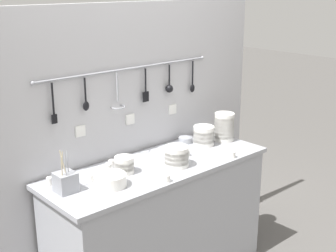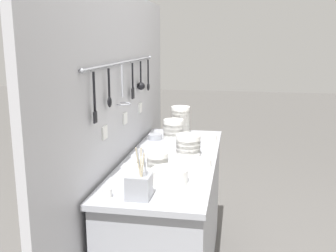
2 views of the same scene
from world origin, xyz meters
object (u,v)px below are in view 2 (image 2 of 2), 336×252
plate_stack (170,175)px  cup_edge_near (143,180)px  steel_mixing_bowl (155,137)px  cup_back_left (179,144)px  cup_centre (208,163)px  cup_mid_row (141,161)px  bowl_stack_nested_right (173,129)px  cup_front_left (214,138)px  cup_front_right (139,168)px  bowl_stack_back_corner (181,120)px  cutlery_caddy (139,186)px  cup_back_right (134,165)px  cup_beside_plates (107,193)px  bowl_stack_short_front (188,145)px  bowl_stack_wide_centre (158,161)px

plate_stack → cup_edge_near: bearing=110.3°
steel_mixing_bowl → cup_back_left: cup_back_left is taller
plate_stack → cup_centre: bearing=-31.8°
cup_edge_near → cup_mid_row: same height
bowl_stack_nested_right → steel_mixing_bowl: 0.15m
cup_front_left → cup_mid_row: size_ratio=1.00×
plate_stack → cup_front_right: size_ratio=4.26×
bowl_stack_nested_right → cup_front_left: 0.31m
bowl_stack_back_corner → cup_back_left: 0.45m
cutlery_caddy → cup_back_right: size_ratio=5.62×
steel_mixing_bowl → cup_beside_plates: bearing=-179.8°
bowl_stack_short_front → bowl_stack_back_corner: 0.63m
cup_edge_near → cup_mid_row: 0.33m
bowl_stack_short_front → cup_front_left: 0.41m
bowl_stack_nested_right → bowl_stack_short_front: 0.45m
bowl_stack_wide_centre → cup_front_right: 0.12m
bowl_stack_wide_centre → cup_back_right: bearing=88.3°
steel_mixing_bowl → bowl_stack_short_front: bearing=-141.1°
cup_back_left → cup_centre: 0.45m
bowl_stack_back_corner → cup_centre: (-0.83, -0.28, -0.08)m
bowl_stack_wide_centre → cup_edge_near: size_ratio=2.73×
cup_mid_row → bowl_stack_nested_right: bearing=-7.7°
cup_beside_plates → plate_stack: bearing=-45.6°
cup_back_left → cup_centre: size_ratio=1.00×
bowl_stack_nested_right → cup_front_left: size_ratio=3.35×
plate_stack → cup_centre: plate_stack is taller
cup_back_left → cup_edge_near: 0.73m
bowl_stack_short_front → cup_beside_plates: bearing=158.7°
bowl_stack_wide_centre → bowl_stack_back_corner: (0.93, 0.00, 0.05)m
plate_stack → steel_mixing_bowl: bearing=16.8°
bowl_stack_back_corner → bowl_stack_nested_right: bearing=172.3°
cup_back_right → cup_centre: same height
cup_front_right → cup_front_left: same height
bowl_stack_back_corner → bowl_stack_short_front: bearing=-167.3°
bowl_stack_nested_right → cup_centre: bowl_stack_nested_right is taller
bowl_stack_nested_right → cup_centre: size_ratio=3.35×
bowl_stack_wide_centre → bowl_stack_back_corner: 0.94m
plate_stack → cup_mid_row: (0.27, 0.22, -0.01)m
bowl_stack_nested_right → cup_back_right: bearing=171.4°
cup_back_left → cutlery_caddy: bearing=176.7°
cutlery_caddy → cup_centre: (0.52, -0.28, -0.04)m
cup_front_left → bowl_stack_back_corner: bearing=50.7°
cutlery_caddy → cup_centre: bearing=-28.7°
cup_back_left → cup_centre: bearing=-149.5°
cutlery_caddy → cup_edge_near: bearing=7.8°
bowl_stack_back_corner → cup_mid_row: size_ratio=4.73×
bowl_stack_short_front → cup_mid_row: 0.34m
bowl_stack_nested_right → cup_back_right: 0.75m
cutlery_caddy → cup_back_left: bearing=-3.3°
bowl_stack_short_front → cup_mid_row: (-0.23, 0.25, -0.05)m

